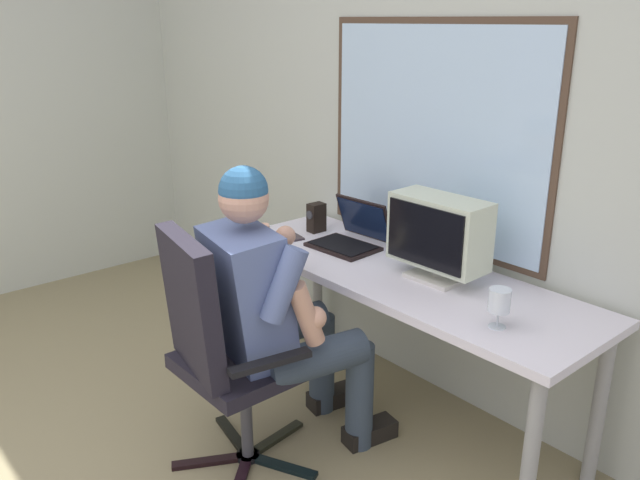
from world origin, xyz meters
The scene contains 9 objects.
wall_rear centered at (0.00, 2.21, 1.40)m, with size 5.49×0.08×2.82m.
desk centered at (0.01, 1.84, 0.64)m, with size 1.81×0.61×0.72m.
office_chair centered at (-0.18, 1.02, 0.58)m, with size 0.62×0.61×1.03m.
person_seated centered at (-0.14, 1.28, 0.66)m, with size 0.59×0.81×1.26m.
crt_monitor centered at (0.17, 1.89, 0.93)m, with size 0.42×0.20×0.36m.
laptop centered at (-0.38, 1.92, 0.78)m, with size 0.34×0.32×0.22m.
wine_glass centered at (0.60, 1.70, 0.82)m, with size 0.08×0.08×0.15m.
desk_speaker centered at (-0.66, 1.92, 0.80)m, with size 0.06×0.09×0.15m.
cd_case centered at (-0.67, 1.74, 0.73)m, with size 0.16×0.15×0.01m.
Camera 1 is at (1.77, -0.14, 1.77)m, focal length 36.12 mm.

